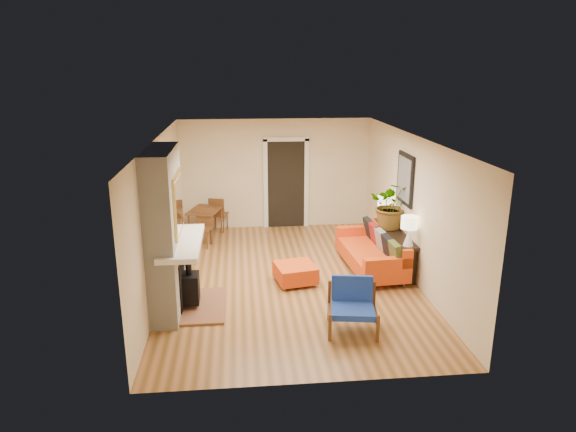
# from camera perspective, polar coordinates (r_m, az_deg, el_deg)

# --- Properties ---
(room_shell) EXTENTS (6.50, 6.50, 6.50)m
(room_shell) POSITION_cam_1_polar(r_m,az_deg,el_deg) (11.72, 1.77, 3.86)
(room_shell) COLOR #B37745
(room_shell) RESTS_ON ground
(fireplace) EXTENTS (1.09, 1.68, 2.60)m
(fireplace) POSITION_cam_1_polar(r_m,az_deg,el_deg) (8.19, -13.23, -2.15)
(fireplace) COLOR white
(fireplace) RESTS_ON ground
(sofa) EXTENTS (1.00, 2.07, 0.79)m
(sofa) POSITION_cam_1_polar(r_m,az_deg,el_deg) (10.00, 9.59, -3.94)
(sofa) COLOR silver
(sofa) RESTS_ON ground
(ottoman) EXTENTS (0.80, 0.80, 0.34)m
(ottoman) POSITION_cam_1_polar(r_m,az_deg,el_deg) (9.30, 0.82, -6.29)
(ottoman) COLOR silver
(ottoman) RESTS_ON ground
(blue_chair) EXTENTS (0.82, 0.81, 0.75)m
(blue_chair) POSITION_cam_1_polar(r_m,az_deg,el_deg) (7.77, 7.17, -9.50)
(blue_chair) COLOR brown
(blue_chair) RESTS_ON ground
(dining_table) EXTENTS (0.94, 1.57, 0.82)m
(dining_table) POSITION_cam_1_polar(r_m,az_deg,el_deg) (11.69, -8.89, 0.10)
(dining_table) COLOR brown
(dining_table) RESTS_ON ground
(console_table) EXTENTS (0.34, 1.85, 0.72)m
(console_table) POSITION_cam_1_polar(r_m,az_deg,el_deg) (10.06, 11.74, -2.55)
(console_table) COLOR black
(console_table) RESTS_ON ground
(lamp_near) EXTENTS (0.30, 0.30, 0.54)m
(lamp_near) POSITION_cam_1_polar(r_m,az_deg,el_deg) (9.21, 13.32, -1.25)
(lamp_near) COLOR white
(lamp_near) RESTS_ON console_table
(lamp_far) EXTENTS (0.30, 0.30, 0.54)m
(lamp_far) POSITION_cam_1_polar(r_m,az_deg,el_deg) (10.60, 10.71, 1.24)
(lamp_far) COLOR white
(lamp_far) RESTS_ON console_table
(houseplant) EXTENTS (1.00, 0.91, 0.95)m
(houseplant) POSITION_cam_1_polar(r_m,az_deg,el_deg) (10.09, 11.50, 1.23)
(houseplant) COLOR #1E5919
(houseplant) RESTS_ON console_table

